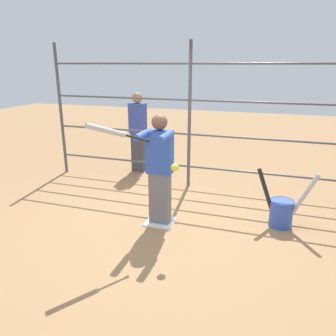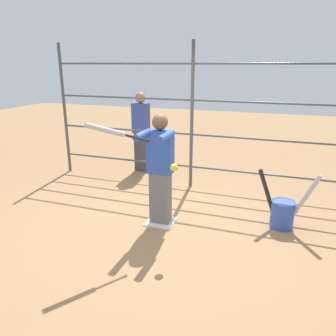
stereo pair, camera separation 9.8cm
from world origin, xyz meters
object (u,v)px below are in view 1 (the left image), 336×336
(baseball_bat_swinging, at_px, (112,132))
(bystander_behind_fence, at_px, (138,131))
(batter, at_px, (159,167))
(bat_bucket, at_px, (282,211))
(softball_in_flight, at_px, (175,167))

(baseball_bat_swinging, height_order, bystander_behind_fence, bystander_behind_fence)
(baseball_bat_swinging, xyz_separation_m, bystander_behind_fence, (0.95, -2.94, -0.61))
(batter, distance_m, bystander_behind_fence, 2.52)
(batter, relative_size, baseball_bat_swinging, 2.58)
(baseball_bat_swinging, xyz_separation_m, bat_bucket, (-1.99, -1.21, -1.26))
(batter, relative_size, bystander_behind_fence, 0.95)
(baseball_bat_swinging, distance_m, softball_in_flight, 0.86)
(softball_in_flight, relative_size, bat_bucket, 0.11)
(batter, xyz_separation_m, bat_bucket, (-1.68, -0.45, -0.63))
(softball_in_flight, distance_m, bystander_behind_fence, 3.14)
(softball_in_flight, height_order, bystander_behind_fence, bystander_behind_fence)
(baseball_bat_swinging, bearing_deg, batter, -112.20)
(bystander_behind_fence, bearing_deg, softball_in_flight, 121.46)
(bat_bucket, xyz_separation_m, bystander_behind_fence, (2.94, -1.73, 0.64))
(batter, height_order, bystander_behind_fence, bystander_behind_fence)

